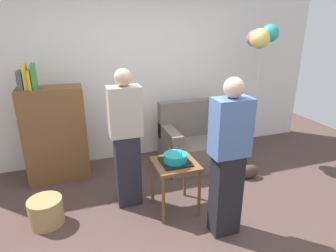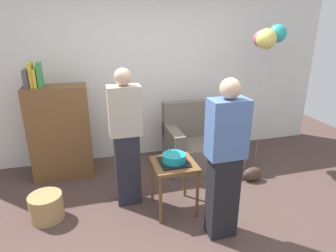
# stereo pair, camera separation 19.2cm
# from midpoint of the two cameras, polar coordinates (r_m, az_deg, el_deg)

# --- Properties ---
(ground_plane) EXTENTS (8.00, 8.00, 0.00)m
(ground_plane) POSITION_cam_midpoint_polar(r_m,az_deg,el_deg) (3.28, 3.20, -19.44)
(ground_plane) COLOR #4C3833
(wall_back) EXTENTS (6.00, 0.10, 2.70)m
(wall_back) POSITION_cam_midpoint_polar(r_m,az_deg,el_deg) (4.56, -6.31, 10.54)
(wall_back) COLOR silver
(wall_back) RESTS_ON ground_plane
(couch) EXTENTS (1.10, 0.70, 0.96)m
(couch) POSITION_cam_midpoint_polar(r_m,az_deg,el_deg) (4.44, 4.65, -3.27)
(couch) COLOR #6B6056
(couch) RESTS_ON ground_plane
(bookshelf) EXTENTS (0.80, 0.36, 1.61)m
(bookshelf) POSITION_cam_midpoint_polar(r_m,az_deg,el_deg) (4.18, -22.75, -1.39)
(bookshelf) COLOR brown
(bookshelf) RESTS_ON ground_plane
(side_table) EXTENTS (0.48, 0.48, 0.60)m
(side_table) POSITION_cam_midpoint_polar(r_m,az_deg,el_deg) (3.28, -0.26, -8.71)
(side_table) COLOR brown
(side_table) RESTS_ON ground_plane
(birthday_cake) EXTENTS (0.32, 0.32, 0.17)m
(birthday_cake) POSITION_cam_midpoint_polar(r_m,az_deg,el_deg) (3.22, -0.26, -6.49)
(birthday_cake) COLOR black
(birthday_cake) RESTS_ON side_table
(person_blowing_candles) EXTENTS (0.36, 0.22, 1.63)m
(person_blowing_candles) POSITION_cam_midpoint_polar(r_m,az_deg,el_deg) (3.30, -9.93, -2.62)
(person_blowing_candles) COLOR #23232D
(person_blowing_candles) RESTS_ON ground_plane
(person_holding_cake) EXTENTS (0.36, 0.22, 1.63)m
(person_holding_cake) POSITION_cam_midpoint_polar(r_m,az_deg,el_deg) (2.83, 9.96, -6.56)
(person_holding_cake) COLOR black
(person_holding_cake) RESTS_ON ground_plane
(wicker_basket) EXTENTS (0.36, 0.36, 0.30)m
(wicker_basket) POSITION_cam_midpoint_polar(r_m,az_deg,el_deg) (3.53, -24.50, -15.21)
(wicker_basket) COLOR #A88451
(wicker_basket) RESTS_ON ground_plane
(handbag) EXTENTS (0.28, 0.14, 0.20)m
(handbag) POSITION_cam_midpoint_polar(r_m,az_deg,el_deg) (4.23, 14.55, -8.75)
(handbag) COLOR #473328
(handbag) RESTS_ON ground_plane
(balloon_bunch) EXTENTS (0.50, 0.41, 2.06)m
(balloon_bunch) POSITION_cam_midpoint_polar(r_m,az_deg,el_deg) (4.49, 16.89, 16.53)
(balloon_bunch) COLOR silver
(balloon_bunch) RESTS_ON ground_plane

